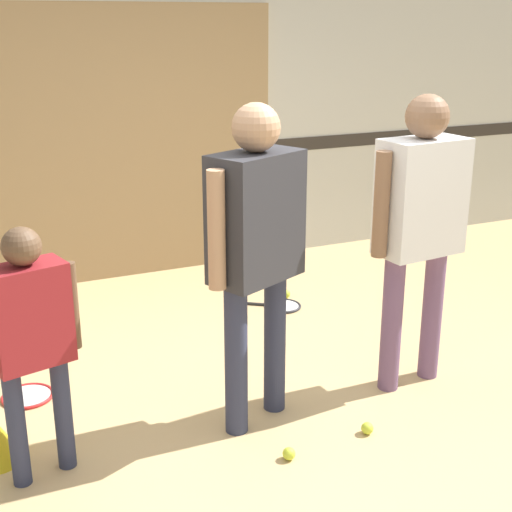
# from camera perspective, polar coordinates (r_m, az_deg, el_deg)

# --- Properties ---
(ground_plane) EXTENTS (16.00, 16.00, 0.00)m
(ground_plane) POSITION_cam_1_polar(r_m,az_deg,el_deg) (4.17, 1.38, -12.17)
(ground_plane) COLOR tan
(wall_back) EXTENTS (16.00, 0.07, 3.20)m
(wall_back) POSITION_cam_1_polar(r_m,az_deg,el_deg) (6.09, -9.51, 13.23)
(wall_back) COLOR beige
(wall_back) RESTS_ON ground_plane
(wall_panel) EXTENTS (2.73, 0.05, 2.25)m
(wall_panel) POSITION_cam_1_polar(r_m,az_deg,el_deg) (6.04, -11.09, 8.60)
(wall_panel) COLOR #9E7F56
(wall_panel) RESTS_ON ground_plane
(person_instructor) EXTENTS (0.61, 0.45, 1.74)m
(person_instructor) POSITION_cam_1_polar(r_m,az_deg,el_deg) (3.64, 0.00, 1.78)
(person_instructor) COLOR #2D334C
(person_instructor) RESTS_ON ground_plane
(person_student_left) EXTENTS (0.47, 0.27, 1.26)m
(person_student_left) POSITION_cam_1_polar(r_m,az_deg,el_deg) (3.43, -17.61, -5.54)
(person_student_left) COLOR #2D334C
(person_student_left) RESTS_ON ground_plane
(person_student_right) EXTENTS (0.66, 0.31, 1.74)m
(person_student_right) POSITION_cam_1_polar(r_m,az_deg,el_deg) (4.17, 13.00, 3.42)
(person_student_right) COLOR #6B4C70
(person_student_right) RESTS_ON ground_plane
(racket_spare_on_floor) EXTENTS (0.48, 0.40, 0.03)m
(racket_spare_on_floor) POSITION_cam_1_polar(r_m,az_deg,el_deg) (5.54, 1.99, -4.00)
(racket_spare_on_floor) COLOR #28282D
(racket_spare_on_floor) RESTS_ON ground_plane
(racket_second_spare) EXTENTS (0.39, 0.55, 0.03)m
(racket_second_spare) POSITION_cam_1_polar(r_m,az_deg,el_deg) (4.47, -17.84, -10.72)
(racket_second_spare) COLOR red
(racket_second_spare) RESTS_ON ground_plane
(tennis_ball_near_instructor) EXTENTS (0.07, 0.07, 0.07)m
(tennis_ball_near_instructor) POSITION_cam_1_polar(r_m,az_deg,el_deg) (3.74, 2.65, -15.52)
(tennis_ball_near_instructor) COLOR #CCE038
(tennis_ball_near_instructor) RESTS_ON ground_plane
(tennis_ball_by_spare_racket) EXTENTS (0.07, 0.07, 0.07)m
(tennis_ball_by_spare_racket) POSITION_cam_1_polar(r_m,az_deg,el_deg) (5.71, 2.43, -3.04)
(tennis_ball_by_spare_racket) COLOR #CCE038
(tennis_ball_by_spare_racket) RESTS_ON ground_plane
(tennis_ball_stray_left) EXTENTS (0.07, 0.07, 0.07)m
(tennis_ball_stray_left) POSITION_cam_1_polar(r_m,az_deg,el_deg) (3.98, 8.89, -13.45)
(tennis_ball_stray_left) COLOR #CCE038
(tennis_ball_stray_left) RESTS_ON ground_plane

